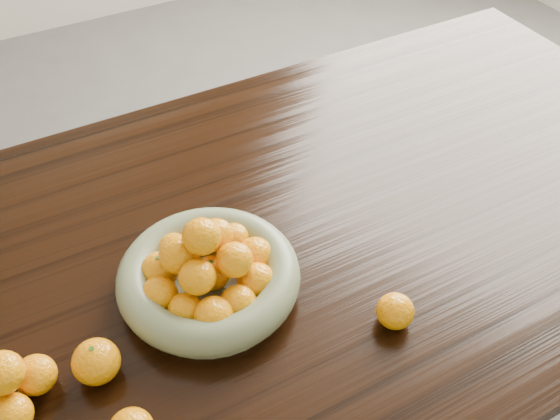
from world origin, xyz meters
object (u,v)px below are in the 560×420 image
orange_pyramid (9,386)px  loose_orange_0 (96,362)px  dining_table (268,269)px  fruit_bowl (209,275)px

orange_pyramid → loose_orange_0: bearing=-6.2°
orange_pyramid → loose_orange_0: (0.12, -0.01, -0.01)m
dining_table → fruit_bowl: bearing=-156.0°
orange_pyramid → loose_orange_0: 0.12m
orange_pyramid → dining_table: bearing=14.0°
fruit_bowl → loose_orange_0: size_ratio=4.24×
fruit_bowl → loose_orange_0: 0.22m
dining_table → fruit_bowl: fruit_bowl is taller
fruit_bowl → loose_orange_0: bearing=-162.2°
loose_orange_0 → fruit_bowl: bearing=17.8°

